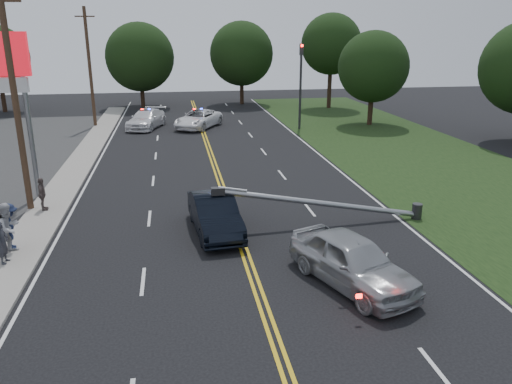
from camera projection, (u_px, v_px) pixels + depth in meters
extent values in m
plane|color=black|center=(275.00, 340.00, 13.54)|extent=(120.00, 120.00, 0.00)
cube|color=gray|center=(39.00, 224.00, 21.59)|extent=(1.80, 70.00, 0.12)
cube|color=black|center=(498.00, 198.00, 25.05)|extent=(12.00, 80.00, 0.01)
cube|color=gold|center=(231.00, 214.00, 22.93)|extent=(0.36, 80.00, 0.00)
cylinder|color=gray|center=(30.00, 129.00, 24.15)|extent=(0.24, 0.24, 7.00)
cylinder|color=#2D2D30|center=(300.00, 88.00, 41.94)|extent=(0.20, 0.20, 7.00)
cube|color=#2D2D30|center=(301.00, 49.00, 40.99)|extent=(0.28, 0.28, 0.90)
sphere|color=#FF0C07|center=(302.00, 46.00, 40.75)|extent=(0.22, 0.22, 0.22)
cylinder|color=#2D2D30|center=(417.00, 211.00, 22.22)|extent=(0.44, 0.44, 0.70)
cylinder|color=gray|center=(322.00, 203.00, 21.33)|extent=(8.90, 0.24, 1.80)
cube|color=#2D2D30|center=(218.00, 191.00, 20.39)|extent=(0.55, 0.32, 0.30)
cylinder|color=#382619|center=(16.00, 103.00, 21.83)|extent=(0.28, 0.28, 10.00)
cube|color=#382619|center=(1.00, 1.00, 20.54)|extent=(1.60, 0.10, 0.10)
cylinder|color=#382619|center=(90.00, 68.00, 42.48)|extent=(0.28, 0.28, 10.00)
cube|color=#382619|center=(85.00, 16.00, 41.20)|extent=(1.60, 0.10, 0.10)
cylinder|color=black|center=(3.00, 96.00, 51.63)|extent=(0.44, 0.44, 3.23)
cylinder|color=black|center=(142.00, 93.00, 55.08)|extent=(0.44, 0.44, 3.12)
sphere|color=black|center=(140.00, 57.00, 53.91)|extent=(7.34, 7.34, 7.34)
cylinder|color=black|center=(242.00, 90.00, 57.40)|extent=(0.44, 0.44, 3.27)
sphere|color=black|center=(241.00, 54.00, 56.18)|extent=(7.13, 7.13, 7.13)
cylinder|color=black|center=(329.00, 90.00, 54.35)|extent=(0.44, 0.44, 3.91)
sphere|color=black|center=(331.00, 44.00, 52.89)|extent=(6.39, 6.39, 6.39)
cylinder|color=black|center=(370.00, 108.00, 44.51)|extent=(0.44, 0.44, 2.95)
sphere|color=black|center=(373.00, 67.00, 43.40)|extent=(6.14, 6.14, 6.14)
imported|color=black|center=(215.00, 214.00, 20.59)|extent=(2.12, 4.91, 1.57)
imported|color=#9C9FA4|center=(352.00, 261.00, 16.27)|extent=(3.68, 5.40, 1.71)
imported|color=white|center=(198.00, 119.00, 43.22)|extent=(4.89, 6.07, 1.53)
imported|color=silver|center=(146.00, 119.00, 43.09)|extent=(3.77, 5.86, 1.58)
imported|color=#2A2B32|center=(2.00, 242.00, 17.58)|extent=(0.42, 0.60, 1.56)
imported|color=#ACABB0|center=(9.00, 228.00, 18.32)|extent=(1.09, 1.18, 1.95)
imported|color=#18213C|center=(10.00, 226.00, 18.73)|extent=(0.94, 1.28, 1.78)
imported|color=#5B4C49|center=(42.00, 194.00, 22.84)|extent=(0.50, 0.94, 1.53)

